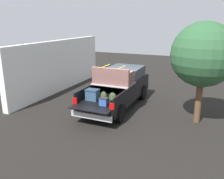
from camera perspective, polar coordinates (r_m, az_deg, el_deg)
ground_plane at (r=12.57m, az=1.10°, el=-4.11°), size 40.00×40.00×0.00m
pickup_truck at (r=12.60m, az=1.76°, el=0.60°), size 6.05×2.06×2.23m
building_facade at (r=15.59m, az=-12.51°, el=5.64°), size 9.20×0.36×3.21m
tree_background at (r=10.61m, az=21.17°, el=7.79°), size 2.72×2.72×4.39m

